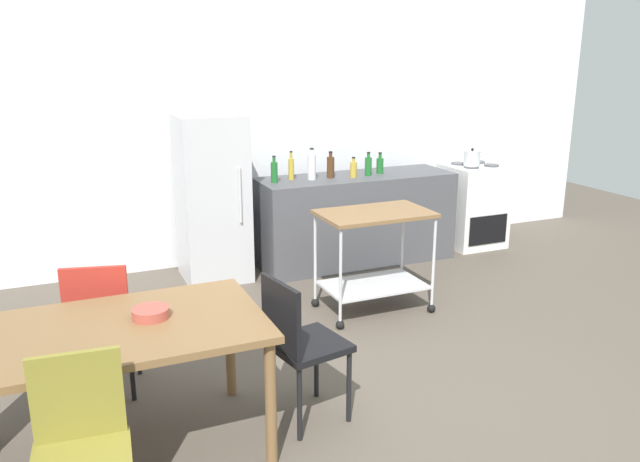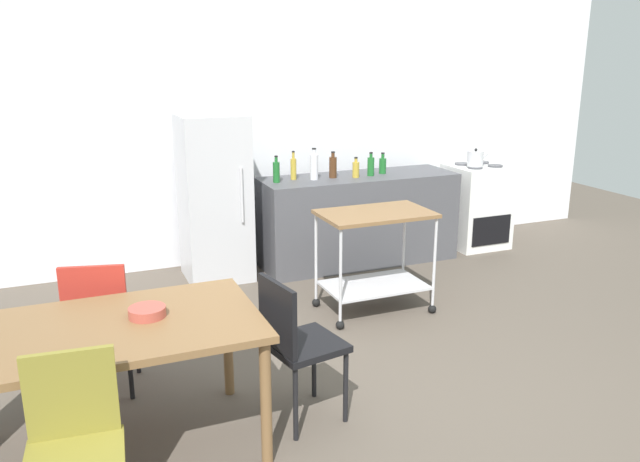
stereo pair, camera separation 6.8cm
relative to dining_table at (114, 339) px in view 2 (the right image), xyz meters
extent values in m
plane|color=brown|center=(1.69, -0.13, -0.67)|extent=(12.00, 12.00, 0.00)
cube|color=white|center=(1.69, 3.07, 0.78)|extent=(8.40, 0.12, 2.90)
cube|color=#4C4C51|center=(2.59, 2.47, -0.22)|extent=(2.00, 0.64, 0.90)
cube|color=brown|center=(0.00, 0.00, 0.06)|extent=(1.50, 0.90, 0.04)
cylinder|color=brown|center=(0.69, -0.39, -0.32)|extent=(0.06, 0.06, 0.71)
cylinder|color=brown|center=(0.69, 0.39, -0.32)|extent=(0.06, 0.06, 0.71)
cube|color=#B72D23|center=(-0.02, 0.76, -0.20)|extent=(0.48, 0.48, 0.04)
cube|color=#B72D23|center=(-0.06, 0.59, 0.02)|extent=(0.38, 0.12, 0.40)
cylinder|color=black|center=(0.19, 0.89, -0.45)|extent=(0.03, 0.03, 0.45)
cylinder|color=black|center=(-0.14, 0.97, -0.45)|extent=(0.03, 0.03, 0.45)
cylinder|color=black|center=(0.11, 0.56, -0.45)|extent=(0.03, 0.03, 0.45)
cylinder|color=black|center=(-0.22, 0.64, -0.45)|extent=(0.03, 0.03, 0.45)
cube|color=olive|center=(-0.22, -0.53, 0.02)|extent=(0.38, 0.06, 0.40)
cube|color=black|center=(1.04, -0.05, -0.20)|extent=(0.47, 0.47, 0.04)
cube|color=black|center=(0.86, -0.08, 0.02)|extent=(0.10, 0.38, 0.40)
cylinder|color=black|center=(1.24, -0.18, -0.45)|extent=(0.03, 0.03, 0.45)
cylinder|color=black|center=(1.17, 0.15, -0.45)|extent=(0.03, 0.03, 0.45)
cylinder|color=black|center=(0.90, -0.25, -0.45)|extent=(0.03, 0.03, 0.45)
cylinder|color=black|center=(0.84, 0.09, -0.45)|extent=(0.03, 0.03, 0.45)
cube|color=white|center=(4.04, 2.49, -0.22)|extent=(0.60, 0.60, 0.90)
cube|color=black|center=(4.04, 2.18, -0.42)|extent=(0.48, 0.01, 0.32)
cylinder|color=#47474C|center=(3.91, 2.37, 0.24)|extent=(0.16, 0.16, 0.02)
cylinder|color=#47474C|center=(4.17, 2.37, 0.24)|extent=(0.16, 0.16, 0.02)
cylinder|color=#47474C|center=(3.91, 2.61, 0.24)|extent=(0.16, 0.16, 0.02)
cylinder|color=#47474C|center=(4.17, 2.61, 0.24)|extent=(0.16, 0.16, 0.02)
cube|color=silver|center=(1.14, 2.57, 0.10)|extent=(0.60, 0.60, 1.55)
cylinder|color=silver|center=(1.32, 2.25, 0.18)|extent=(0.02, 0.02, 0.50)
cube|color=brown|center=(2.16, 1.25, 0.16)|extent=(0.90, 0.56, 0.03)
cube|color=silver|center=(2.16, 1.25, -0.45)|extent=(0.83, 0.52, 0.02)
cylinder|color=silver|center=(1.74, 1.00, -0.22)|extent=(0.02, 0.02, 0.76)
sphere|color=black|center=(1.74, 1.00, -0.64)|extent=(0.07, 0.07, 0.07)
cylinder|color=silver|center=(2.58, 1.00, -0.22)|extent=(0.02, 0.02, 0.76)
sphere|color=black|center=(2.58, 1.00, -0.64)|extent=(0.07, 0.07, 0.07)
cylinder|color=silver|center=(1.74, 1.50, -0.22)|extent=(0.02, 0.02, 0.76)
sphere|color=black|center=(1.74, 1.50, -0.64)|extent=(0.07, 0.07, 0.07)
cylinder|color=silver|center=(2.58, 1.50, -0.22)|extent=(0.02, 0.02, 0.76)
sphere|color=black|center=(2.58, 1.50, -0.64)|extent=(0.07, 0.07, 0.07)
cylinder|color=#1E6628|center=(1.72, 2.46, 0.33)|extent=(0.06, 0.06, 0.19)
cylinder|color=#1E6628|center=(1.72, 2.46, 0.45)|extent=(0.03, 0.03, 0.05)
cylinder|color=black|center=(1.72, 2.46, 0.48)|extent=(0.03, 0.03, 0.01)
cylinder|color=gold|center=(1.92, 2.54, 0.33)|extent=(0.06, 0.06, 0.20)
cylinder|color=gold|center=(1.92, 2.54, 0.46)|extent=(0.03, 0.03, 0.06)
cylinder|color=black|center=(1.92, 2.54, 0.50)|extent=(0.03, 0.03, 0.01)
cylinder|color=silver|center=(2.11, 2.46, 0.35)|extent=(0.08, 0.08, 0.24)
cylinder|color=silver|center=(2.11, 2.46, 0.50)|extent=(0.04, 0.04, 0.05)
cylinder|color=black|center=(2.11, 2.46, 0.53)|extent=(0.04, 0.04, 0.01)
cylinder|color=#4C2D19|center=(2.31, 2.47, 0.33)|extent=(0.07, 0.07, 0.20)
cylinder|color=#4C2D19|center=(2.31, 2.47, 0.46)|extent=(0.03, 0.03, 0.04)
cylinder|color=black|center=(2.31, 2.47, 0.48)|extent=(0.04, 0.04, 0.01)
cylinder|color=gold|center=(2.52, 2.40, 0.31)|extent=(0.07, 0.07, 0.15)
cylinder|color=gold|center=(2.52, 2.40, 0.40)|extent=(0.03, 0.03, 0.04)
cylinder|color=black|center=(2.52, 2.40, 0.43)|extent=(0.03, 0.03, 0.01)
cylinder|color=#1E6628|center=(2.70, 2.42, 0.32)|extent=(0.07, 0.07, 0.18)
cylinder|color=#1E6628|center=(2.70, 2.42, 0.43)|extent=(0.03, 0.03, 0.04)
cylinder|color=black|center=(2.70, 2.42, 0.46)|extent=(0.03, 0.03, 0.01)
cylinder|color=#1E6628|center=(2.87, 2.49, 0.31)|extent=(0.07, 0.07, 0.15)
cylinder|color=#1E6628|center=(2.87, 2.49, 0.41)|extent=(0.03, 0.03, 0.05)
cylinder|color=black|center=(2.87, 2.49, 0.44)|extent=(0.04, 0.04, 0.01)
cylinder|color=#B24C3F|center=(0.18, 0.04, 0.11)|extent=(0.20, 0.20, 0.05)
cylinder|color=silver|center=(3.92, 2.39, 0.33)|extent=(0.17, 0.17, 0.16)
sphere|color=black|center=(3.92, 2.39, 0.42)|extent=(0.03, 0.03, 0.03)
cylinder|color=silver|center=(4.04, 2.39, 0.35)|extent=(0.08, 0.02, 0.07)
camera|label=1|loc=(-0.23, -3.16, 1.44)|focal=35.82mm
camera|label=2|loc=(-0.17, -3.19, 1.44)|focal=35.82mm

